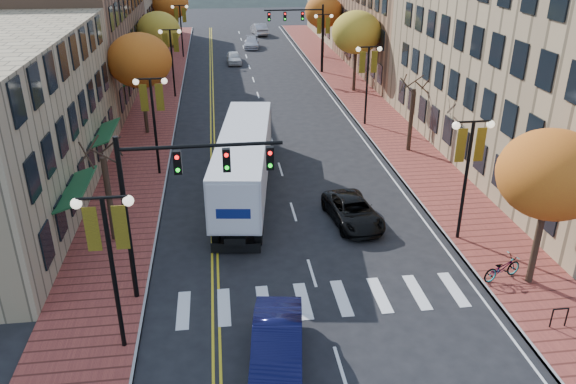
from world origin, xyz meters
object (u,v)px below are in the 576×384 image
object	(u,v)px
navy_sedan	(277,346)
bicycle	(502,268)
semi_truck	(246,154)
black_suv	(353,211)

from	to	relation	value
navy_sedan	bicycle	xyz separation A→B (m)	(10.04, 3.85, -0.14)
navy_sedan	bicycle	bearing A→B (deg)	28.91
semi_truck	navy_sedan	distance (m)	14.70
semi_truck	navy_sedan	size ratio (longest dim) A/B	3.20
black_suv	bicycle	xyz separation A→B (m)	(5.05, -6.06, 0.01)
semi_truck	black_suv	size ratio (longest dim) A/B	3.32
semi_truck	bicycle	bearing A→B (deg)	-39.05
bicycle	semi_truck	bearing A→B (deg)	24.48
black_suv	bicycle	distance (m)	7.89
navy_sedan	black_suv	size ratio (longest dim) A/B	1.04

